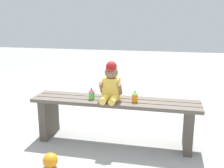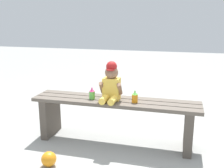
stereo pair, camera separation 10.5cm
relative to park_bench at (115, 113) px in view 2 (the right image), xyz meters
name	(u,v)px [view 2 (the right image)]	position (x,y,z in m)	size (l,w,h in m)	color
ground_plane	(115,141)	(0.00, 0.00, -0.33)	(16.00, 16.00, 0.00)	#999993
park_bench	(115,113)	(0.00, 0.00, 0.00)	(1.75, 0.35, 0.48)	#60564C
child_figure	(111,84)	(-0.04, -0.02, 0.33)	(0.23, 0.27, 0.40)	#F2C64C
sippy_cup_left	(92,94)	(-0.24, -0.04, 0.21)	(0.06, 0.06, 0.12)	#66CC4C
sippy_cup_right	(135,97)	(0.22, -0.04, 0.21)	(0.06, 0.06, 0.12)	orange
toy_ball	(49,159)	(-0.46, -0.62, -0.26)	(0.14, 0.14, 0.14)	orange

